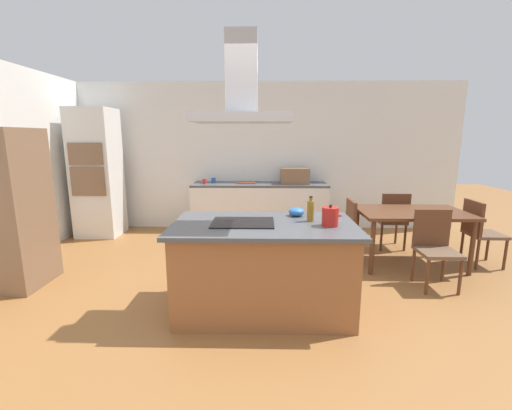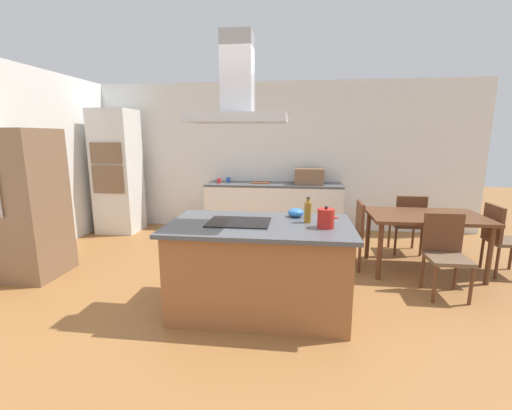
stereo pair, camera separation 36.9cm
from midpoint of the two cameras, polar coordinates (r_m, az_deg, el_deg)
The scene contains 20 objects.
ground at distance 5.01m, azimuth -0.85°, elevation -8.80°, with size 16.00×16.00×0.00m, color #936033.
wall_back at distance 6.47m, azimuth -0.32°, elevation 8.00°, with size 7.20×0.10×2.70m, color white.
kitchen_island at distance 3.45m, azimuth -1.80°, elevation -10.29°, with size 1.78×1.03×0.90m.
cooktop at distance 3.33m, azimuth -5.38°, elevation -2.96°, with size 0.60×0.44×0.01m, color black.
tea_kettle at distance 3.23m, azimuth 9.12°, elevation -1.95°, with size 0.21×0.16×0.20m.
olive_oil_bottle at distance 3.39m, azimuth 6.02°, elevation -0.99°, with size 0.07×0.07×0.25m.
mixing_bowl at distance 3.61m, azimuth 3.87°, elevation -1.15°, with size 0.17×0.17×0.09m, color #2D6BB7.
back_counter at distance 6.22m, azimuth -1.08°, elevation -0.50°, with size 2.41×0.62×0.90m.
countertop_microwave at distance 6.13m, azimuth 4.74°, elevation 4.87°, with size 0.50×0.38×0.28m, color brown.
coffee_mug_red at distance 6.19m, azimuth -10.28°, elevation 3.91°, with size 0.08×0.08×0.09m, color red.
coffee_mug_blue at distance 6.31m, azimuth -8.77°, elevation 4.09°, with size 0.08×0.08×0.09m, color #2D56B2.
cutting_board at distance 6.21m, azimuth -3.31°, elevation 3.75°, with size 0.34×0.24×0.02m, color brown.
wall_oven_stack at distance 6.64m, azimuth -26.46°, elevation 4.75°, with size 0.70×0.66×2.20m.
refrigerator at distance 4.96m, azimuth -38.31°, elevation -0.60°, with size 0.80×0.73×1.82m.
dining_table at distance 4.96m, azimuth 22.61°, elevation -1.88°, with size 1.40×0.90×0.75m.
chair_facing_back_wall at distance 5.60m, azimuth 20.05°, elevation -1.92°, with size 0.42×0.42×0.89m.
chair_at_left_end at distance 4.74m, azimuth 12.08°, elevation -3.80°, with size 0.42×0.42×0.89m.
chair_facing_island at distance 4.41m, azimuth 25.55°, elevation -5.84°, with size 0.42×0.42×0.89m.
chair_at_right_end at distance 5.39m, azimuth 31.58°, elevation -3.42°, with size 0.42×0.42×0.89m.
range_hood at distance 3.25m, azimuth -5.78°, elevation 17.94°, with size 0.90×0.55×0.78m.
Camera 1 is at (-0.01, -3.22, 1.72)m, focal length 24.01 mm.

